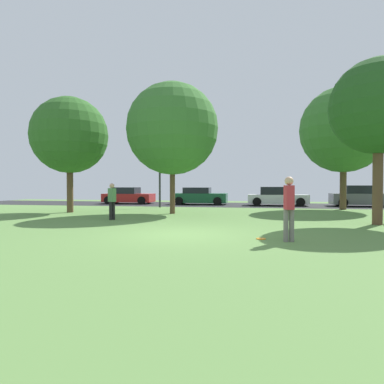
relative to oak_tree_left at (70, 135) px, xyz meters
name	(u,v)px	position (x,y,z in m)	size (l,w,h in m)	color
ground_plane	(180,234)	(8.07, -7.12, -4.41)	(44.00, 44.00, 0.00)	#5B8442
road_strip	(224,205)	(8.07, 8.88, -4.40)	(44.00, 6.40, 0.01)	#28282B
oak_tree_left	(70,135)	(0.00, 0.00, 0.00)	(4.34, 4.34, 6.59)	brown
birch_tree_lone	(172,129)	(5.98, 0.29, 0.23)	(5.03, 5.03, 7.16)	brown
maple_tree_near	(344,130)	(15.98, 5.24, 0.69)	(5.47, 5.47, 7.84)	brown
maple_tree_far	(379,107)	(15.23, -3.14, 0.27)	(3.78, 3.78, 6.59)	brown
person_catcher	(112,200)	(4.08, -3.39, -3.50)	(0.38, 0.34, 1.65)	black
person_bystander	(289,205)	(11.37, -7.91, -3.38)	(0.30, 0.36, 1.82)	slate
frisbee_disc	(261,239)	(10.61, -7.63, -4.39)	(0.27, 0.27, 0.03)	orange
parked_car_red	(128,196)	(-0.01, 9.01, -3.78)	(4.12, 2.06, 1.36)	#B21E1E
parked_car_green	(199,197)	(6.04, 8.98, -3.77)	(4.33, 2.05, 1.36)	#195633
parked_car_white	(277,197)	(12.08, 8.56, -3.76)	(4.43, 1.93, 1.42)	white
parked_car_grey	(362,197)	(18.13, 8.78, -3.71)	(4.39, 1.96, 1.53)	slate
street_lamp_post	(160,175)	(3.87, 5.08, -2.16)	(0.14, 0.14, 4.50)	#2D2D33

